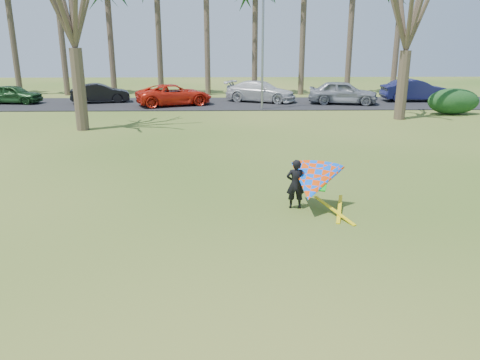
{
  "coord_description": "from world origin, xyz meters",
  "views": [
    {
      "loc": [
        -0.3,
        -9.72,
        4.66
      ],
      "look_at": [
        0.0,
        2.0,
        1.1
      ],
      "focal_mm": 35.0,
      "sensor_mm": 36.0,
      "label": 1
    }
  ],
  "objects_px": {
    "streetlight": "(265,41)",
    "car_2": "(174,95)",
    "car_0": "(14,94)",
    "car_4": "(343,92)",
    "kite_flyer": "(312,182)",
    "car_3": "(261,91)",
    "bare_tree_right": "(411,3)",
    "car_5": "(415,90)",
    "car_1": "(100,93)"
  },
  "relations": [
    {
      "from": "car_1",
      "to": "car_5",
      "type": "bearing_deg",
      "value": -103.41
    },
    {
      "from": "car_0",
      "to": "car_3",
      "type": "bearing_deg",
      "value": -81.37
    },
    {
      "from": "car_0",
      "to": "car_1",
      "type": "height_order",
      "value": "car_1"
    },
    {
      "from": "bare_tree_right",
      "to": "car_5",
      "type": "height_order",
      "value": "bare_tree_right"
    },
    {
      "from": "streetlight",
      "to": "kite_flyer",
      "type": "height_order",
      "value": "streetlight"
    },
    {
      "from": "car_3",
      "to": "car_1",
      "type": "bearing_deg",
      "value": 114.01
    },
    {
      "from": "car_4",
      "to": "car_5",
      "type": "xyz_separation_m",
      "value": [
        5.85,
        1.4,
        -0.02
      ]
    },
    {
      "from": "bare_tree_right",
      "to": "streetlight",
      "type": "distance_m",
      "value": 9.05
    },
    {
      "from": "car_3",
      "to": "car_5",
      "type": "height_order",
      "value": "car_5"
    },
    {
      "from": "bare_tree_right",
      "to": "car_5",
      "type": "distance_m",
      "value": 10.43
    },
    {
      "from": "car_4",
      "to": "kite_flyer",
      "type": "xyz_separation_m",
      "value": [
        -6.06,
        -21.82,
        -0.06
      ]
    },
    {
      "from": "car_2",
      "to": "car_5",
      "type": "relative_size",
      "value": 1.07
    },
    {
      "from": "streetlight",
      "to": "car_3",
      "type": "distance_m",
      "value": 5.29
    },
    {
      "from": "car_0",
      "to": "car_5",
      "type": "distance_m",
      "value": 29.93
    },
    {
      "from": "car_0",
      "to": "car_3",
      "type": "relative_size",
      "value": 0.75
    },
    {
      "from": "car_3",
      "to": "car_4",
      "type": "xyz_separation_m",
      "value": [
        5.9,
        -1.42,
        0.07
      ]
    },
    {
      "from": "car_2",
      "to": "car_4",
      "type": "relative_size",
      "value": 1.08
    },
    {
      "from": "bare_tree_right",
      "to": "streetlight",
      "type": "relative_size",
      "value": 1.15
    },
    {
      "from": "bare_tree_right",
      "to": "streetlight",
      "type": "height_order",
      "value": "bare_tree_right"
    },
    {
      "from": "bare_tree_right",
      "to": "car_4",
      "type": "distance_m",
      "value": 8.78
    },
    {
      "from": "car_2",
      "to": "car_3",
      "type": "bearing_deg",
      "value": -94.91
    },
    {
      "from": "car_1",
      "to": "car_5",
      "type": "height_order",
      "value": "car_5"
    },
    {
      "from": "streetlight",
      "to": "car_4",
      "type": "bearing_deg",
      "value": 22.24
    },
    {
      "from": "kite_flyer",
      "to": "car_3",
      "type": "bearing_deg",
      "value": 89.6
    },
    {
      "from": "car_5",
      "to": "kite_flyer",
      "type": "height_order",
      "value": "kite_flyer"
    },
    {
      "from": "car_2",
      "to": "streetlight",
      "type": "bearing_deg",
      "value": -128.81
    },
    {
      "from": "car_0",
      "to": "car_4",
      "type": "bearing_deg",
      "value": -85.18
    },
    {
      "from": "car_1",
      "to": "car_4",
      "type": "height_order",
      "value": "car_4"
    },
    {
      "from": "bare_tree_right",
      "to": "car_2",
      "type": "xyz_separation_m",
      "value": [
        -14.13,
        6.02,
        -5.76
      ]
    },
    {
      "from": "car_5",
      "to": "kite_flyer",
      "type": "bearing_deg",
      "value": 152.8
    },
    {
      "from": "car_1",
      "to": "car_3",
      "type": "relative_size",
      "value": 0.8
    },
    {
      "from": "car_1",
      "to": "car_2",
      "type": "xyz_separation_m",
      "value": [
        5.66,
        -1.6,
        0.05
      ]
    },
    {
      "from": "bare_tree_right",
      "to": "kite_flyer",
      "type": "height_order",
      "value": "bare_tree_right"
    },
    {
      "from": "car_0",
      "to": "kite_flyer",
      "type": "height_order",
      "value": "kite_flyer"
    },
    {
      "from": "car_1",
      "to": "kite_flyer",
      "type": "xyz_separation_m",
      "value": [
        11.8,
        -23.02,
        0.08
      ]
    },
    {
      "from": "streetlight",
      "to": "car_1",
      "type": "distance_m",
      "value": 13.02
    },
    {
      "from": "bare_tree_right",
      "to": "streetlight",
      "type": "bearing_deg",
      "value": 152.97
    },
    {
      "from": "bare_tree_right",
      "to": "car_0",
      "type": "xyz_separation_m",
      "value": [
        -26.0,
        7.29,
        -5.83
      ]
    },
    {
      "from": "streetlight",
      "to": "bare_tree_right",
      "type": "bearing_deg",
      "value": -27.03
    },
    {
      "from": "streetlight",
      "to": "car_0",
      "type": "relative_size",
      "value": 2.01
    },
    {
      "from": "car_2",
      "to": "kite_flyer",
      "type": "xyz_separation_m",
      "value": [
        6.14,
        -21.42,
        0.04
      ]
    },
    {
      "from": "car_0",
      "to": "car_5",
      "type": "relative_size",
      "value": 0.8
    },
    {
      "from": "bare_tree_right",
      "to": "car_2",
      "type": "relative_size",
      "value": 1.73
    },
    {
      "from": "car_0",
      "to": "kite_flyer",
      "type": "distance_m",
      "value": 28.97
    },
    {
      "from": "streetlight",
      "to": "car_2",
      "type": "xyz_separation_m",
      "value": [
        -6.29,
        2.02,
        -3.66
      ]
    },
    {
      "from": "car_3",
      "to": "car_2",
      "type": "bearing_deg",
      "value": 129.03
    },
    {
      "from": "streetlight",
      "to": "car_2",
      "type": "height_order",
      "value": "streetlight"
    },
    {
      "from": "car_0",
      "to": "car_2",
      "type": "distance_m",
      "value": 11.93
    },
    {
      "from": "car_0",
      "to": "car_4",
      "type": "distance_m",
      "value": 24.09
    },
    {
      "from": "car_4",
      "to": "streetlight",
      "type": "bearing_deg",
      "value": 123.48
    }
  ]
}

